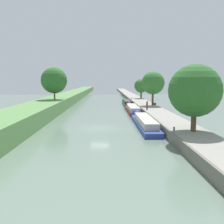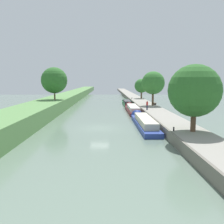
{
  "view_description": "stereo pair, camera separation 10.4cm",
  "coord_description": "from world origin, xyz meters",
  "px_view_note": "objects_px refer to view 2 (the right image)",
  "views": [
    {
      "loc": [
        1.01,
        -33.48,
        6.49
      ],
      "look_at": [
        1.89,
        9.35,
        1.0
      ],
      "focal_mm": 39.76,
      "sensor_mm": 36.0,
      "label": 1
    },
    {
      "loc": [
        1.11,
        -33.48,
        6.49
      ],
      "look_at": [
        1.89,
        9.35,
        1.0
      ],
      "focal_mm": 39.76,
      "sensor_mm": 36.0,
      "label": 2
    }
  ],
  "objects_px": {
    "narrowboat_maroon": "(132,109)",
    "narrowboat_green": "(127,103)",
    "person_walking": "(147,105)",
    "narrowboat_blue": "(144,122)",
    "park_bench": "(155,103)",
    "mooring_bollard_far": "(132,98)",
    "mooring_bollard_near": "(174,129)"
  },
  "relations": [
    {
      "from": "mooring_bollard_near",
      "to": "narrowboat_green",
      "type": "bearing_deg",
      "value": 92.68
    },
    {
      "from": "narrowboat_maroon",
      "to": "mooring_bollard_far",
      "type": "height_order",
      "value": "mooring_bollard_far"
    },
    {
      "from": "narrowboat_maroon",
      "to": "person_walking",
      "type": "height_order",
      "value": "person_walking"
    },
    {
      "from": "mooring_bollard_near",
      "to": "mooring_bollard_far",
      "type": "relative_size",
      "value": 1.0
    },
    {
      "from": "narrowboat_blue",
      "to": "park_bench",
      "type": "relative_size",
      "value": 10.98
    },
    {
      "from": "mooring_bollard_far",
      "to": "mooring_bollard_near",
      "type": "bearing_deg",
      "value": -90.0
    },
    {
      "from": "mooring_bollard_far",
      "to": "narrowboat_maroon",
      "type": "bearing_deg",
      "value": -95.36
    },
    {
      "from": "narrowboat_green",
      "to": "mooring_bollard_far",
      "type": "xyz_separation_m",
      "value": [
        1.9,
        5.09,
        0.84
      ]
    },
    {
      "from": "narrowboat_green",
      "to": "mooring_bollard_near",
      "type": "relative_size",
      "value": 27.09
    },
    {
      "from": "narrowboat_green",
      "to": "mooring_bollard_near",
      "type": "height_order",
      "value": "mooring_bollard_near"
    },
    {
      "from": "person_walking",
      "to": "mooring_bollard_far",
      "type": "xyz_separation_m",
      "value": [
        -0.25,
        26.2,
        -0.65
      ]
    },
    {
      "from": "narrowboat_maroon",
      "to": "person_walking",
      "type": "distance_m",
      "value": 6.48
    },
    {
      "from": "person_walking",
      "to": "narrowboat_green",
      "type": "bearing_deg",
      "value": 95.82
    },
    {
      "from": "park_bench",
      "to": "narrowboat_blue",
      "type": "bearing_deg",
      "value": -105.38
    },
    {
      "from": "narrowboat_maroon",
      "to": "mooring_bollard_near",
      "type": "bearing_deg",
      "value": -85.73
    },
    {
      "from": "person_walking",
      "to": "mooring_bollard_far",
      "type": "height_order",
      "value": "person_walking"
    },
    {
      "from": "person_walking",
      "to": "park_bench",
      "type": "distance_m",
      "value": 9.37
    },
    {
      "from": "mooring_bollard_far",
      "to": "park_bench",
      "type": "bearing_deg",
      "value": -79.03
    },
    {
      "from": "narrowboat_green",
      "to": "park_bench",
      "type": "relative_size",
      "value": 8.13
    },
    {
      "from": "park_bench",
      "to": "mooring_bollard_near",
      "type": "bearing_deg",
      "value": -96.78
    },
    {
      "from": "narrowboat_green",
      "to": "mooring_bollard_near",
      "type": "xyz_separation_m",
      "value": [
        1.9,
        -40.61,
        0.84
      ]
    },
    {
      "from": "mooring_bollard_far",
      "to": "narrowboat_green",
      "type": "bearing_deg",
      "value": -110.48
    },
    {
      "from": "person_walking",
      "to": "mooring_bollard_near",
      "type": "relative_size",
      "value": 3.69
    },
    {
      "from": "narrowboat_green",
      "to": "mooring_bollard_near",
      "type": "bearing_deg",
      "value": -87.32
    },
    {
      "from": "narrowboat_blue",
      "to": "narrowboat_green",
      "type": "relative_size",
      "value": 1.35
    },
    {
      "from": "narrowboat_blue",
      "to": "mooring_bollard_near",
      "type": "xyz_separation_m",
      "value": [
        1.87,
        -9.27,
        0.76
      ]
    },
    {
      "from": "narrowboat_maroon",
      "to": "mooring_bollard_near",
      "type": "relative_size",
      "value": 33.66
    },
    {
      "from": "narrowboat_green",
      "to": "mooring_bollard_far",
      "type": "bearing_deg",
      "value": 69.52
    },
    {
      "from": "narrowboat_maroon",
      "to": "narrowboat_green",
      "type": "distance_m",
      "value": 15.17
    },
    {
      "from": "narrowboat_maroon",
      "to": "narrowboat_green",
      "type": "relative_size",
      "value": 1.24
    },
    {
      "from": "narrowboat_green",
      "to": "mooring_bollard_near",
      "type": "distance_m",
      "value": 40.66
    },
    {
      "from": "person_walking",
      "to": "park_bench",
      "type": "relative_size",
      "value": 1.11
    }
  ]
}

